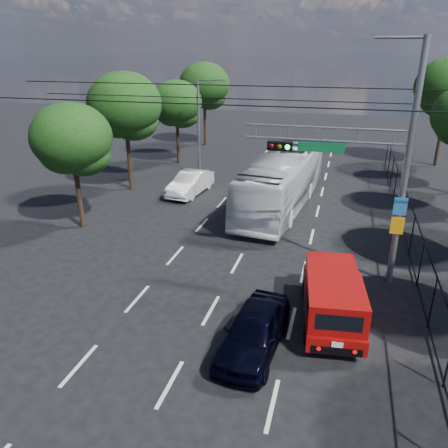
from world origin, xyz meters
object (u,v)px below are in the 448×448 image
(navy_hatchback, at_px, (254,331))
(white_bus, at_px, (282,182))
(white_van, at_px, (190,183))
(signal_mast, at_px, (374,157))
(red_pickup, at_px, (332,296))

(navy_hatchback, relative_size, white_bus, 0.35)
(white_van, bearing_deg, signal_mast, -34.42)
(signal_mast, bearing_deg, red_pickup, -105.94)
(red_pickup, distance_m, white_bus, 12.12)
(signal_mast, height_order, white_van, signal_mast)
(signal_mast, bearing_deg, white_bus, 119.25)
(signal_mast, height_order, white_bus, signal_mast)
(red_pickup, bearing_deg, white_van, 127.78)
(signal_mast, relative_size, white_van, 2.09)
(red_pickup, xyz_separation_m, navy_hatchback, (-2.29, -2.30, -0.30))
(navy_hatchback, xyz_separation_m, white_bus, (-1.24, 13.87, 0.93))
(navy_hatchback, bearing_deg, white_van, 121.93)
(red_pickup, height_order, white_bus, white_bus)
(white_van, bearing_deg, red_pickup, -46.37)
(white_bus, bearing_deg, signal_mast, -54.99)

